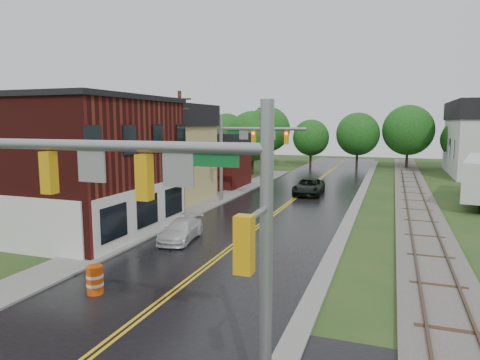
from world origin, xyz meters
The scene contains 18 objects.
main_road centered at (0.00, 30.00, 0.00)m, with size 10.00×90.00×0.02m, color black.
curb_right centered at (5.40, 35.00, 0.00)m, with size 0.80×70.00×0.12m, color gray.
sidewalk_left centered at (-6.20, 25.00, 0.00)m, with size 2.40×50.00×0.12m, color gray.
brick_building centered at (-12.48, 15.00, 4.15)m, with size 14.30×10.30×8.30m.
yellow_house centered at (-11.00, 26.00, 3.20)m, with size 8.00×7.00×6.40m, color tan.
darkred_building centered at (-10.00, 35.00, 2.20)m, with size 7.00×6.00×4.40m, color #3F0F0C.
railroad centered at (10.00, 35.00, 0.11)m, with size 3.20×80.00×0.30m.
traffic_signal_near centered at (3.47, 2.00, 4.97)m, with size 7.34×0.30×7.20m.
traffic_signal_far centered at (-3.47, 27.00, 4.97)m, with size 7.34×0.43×7.20m.
utility_pole_b centered at (-6.80, 22.00, 4.72)m, with size 1.80×0.28×9.00m.
utility_pole_c centered at (-6.80, 44.00, 4.72)m, with size 1.80×0.28×9.00m.
tree_left_a centered at (-19.85, 21.90, 5.11)m, with size 6.80×6.80×8.67m.
tree_left_b centered at (-17.85, 31.90, 5.72)m, with size 7.60×7.60×9.69m.
tree_left_c centered at (-13.85, 39.90, 4.51)m, with size 6.00×6.00×7.65m.
tree_left_e centered at (-8.85, 45.90, 4.81)m, with size 6.40×6.40×8.16m.
suv_dark centered at (0.80, 32.92, 0.75)m, with size 2.49×5.39×1.50m, color black.
pickup_white centered at (-3.20, 14.98, 0.59)m, with size 1.66×4.09×1.19m, color silver.
construction_barrel centered at (-2.83, 6.96, 0.57)m, with size 0.64×0.64×1.14m, color #D94909.
Camera 1 is at (7.99, -6.31, 6.75)m, focal length 32.00 mm.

